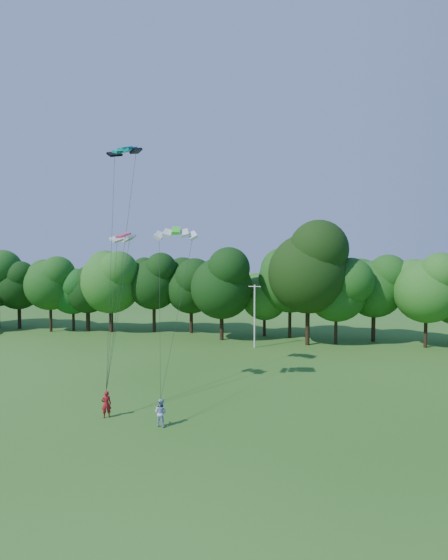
# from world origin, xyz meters

# --- Properties ---
(ground) EXTENTS (160.00, 160.00, 0.00)m
(ground) POSITION_xyz_m (0.00, 0.00, 0.00)
(ground) COLOR #295517
(ground) RESTS_ON ground
(utility_pole) EXTENTS (1.44, 0.22, 7.21)m
(utility_pole) POSITION_xyz_m (-1.36, 29.63, 3.73)
(utility_pole) COLOR silver
(utility_pole) RESTS_ON ground
(kite_flyer_left) EXTENTS (0.76, 0.70, 1.74)m
(kite_flyer_left) POSITION_xyz_m (-7.20, 5.78, 0.87)
(kite_flyer_left) COLOR maroon
(kite_flyer_left) RESTS_ON ground
(kite_flyer_right) EXTENTS (0.93, 0.78, 1.69)m
(kite_flyer_right) POSITION_xyz_m (-3.26, 5.21, 0.84)
(kite_flyer_right) COLOR #A4B7E4
(kite_flyer_right) RESTS_ON ground
(kite_teal) EXTENTS (2.91, 1.89, 0.51)m
(kite_teal) POSITION_xyz_m (-8.66, 11.96, 18.70)
(kite_teal) COLOR #048B87
(kite_teal) RESTS_ON ground
(kite_green) EXTENTS (3.33, 2.20, 0.68)m
(kite_green) POSITION_xyz_m (-4.29, 11.15, 12.29)
(kite_green) COLOR #33E622
(kite_green) RESTS_ON ground
(kite_pink) EXTENTS (2.24, 1.69, 0.45)m
(kite_pink) POSITION_xyz_m (-7.94, 10.00, 11.92)
(kite_pink) COLOR #C4365E
(kite_pink) RESTS_ON ground
(tree_back_west) EXTENTS (6.96, 6.96, 10.12)m
(tree_back_west) POSITION_xyz_m (-28.14, 35.43, 6.32)
(tree_back_west) COLOR #311D13
(tree_back_west) RESTS_ON ground
(tree_back_center) EXTENTS (10.33, 10.33, 15.02)m
(tree_back_center) POSITION_xyz_m (4.49, 32.52, 9.38)
(tree_back_center) COLOR #2F2012
(tree_back_center) RESTS_ON ground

